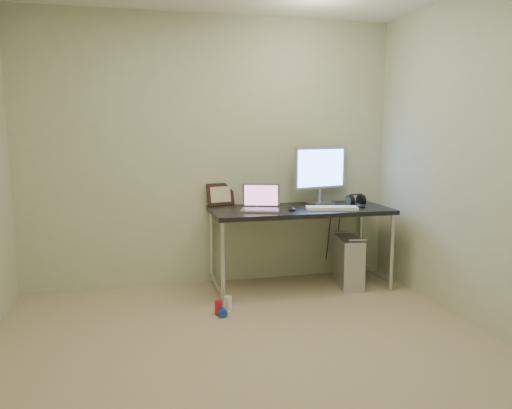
% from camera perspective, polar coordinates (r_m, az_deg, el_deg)
% --- Properties ---
extents(floor, '(3.50, 3.50, 0.00)m').
position_cam_1_polar(floor, '(3.33, -0.03, -17.46)').
color(floor, tan).
rests_on(floor, ground).
extents(wall_back, '(3.50, 0.02, 2.50)m').
position_cam_1_polar(wall_back, '(4.72, -5.10, 5.93)').
color(wall_back, beige).
rests_on(wall_back, ground).
extents(wall_right, '(0.02, 3.50, 2.50)m').
position_cam_1_polar(wall_right, '(3.81, 26.53, 4.50)').
color(wall_right, beige).
rests_on(wall_right, ground).
extents(desk, '(1.63, 0.71, 0.75)m').
position_cam_1_polar(desk, '(4.61, 5.01, -1.34)').
color(desk, black).
rests_on(desk, ground).
extents(tower_computer, '(0.27, 0.47, 0.49)m').
position_cam_1_polar(tower_computer, '(4.80, 10.55, -6.45)').
color(tower_computer, silver).
rests_on(tower_computer, ground).
extents(cable_a, '(0.01, 0.16, 0.69)m').
position_cam_1_polar(cable_a, '(5.09, 8.30, -3.60)').
color(cable_a, black).
rests_on(cable_a, ground).
extents(cable_b, '(0.02, 0.11, 0.71)m').
position_cam_1_polar(cable_b, '(5.11, 9.32, -3.81)').
color(cable_b, black).
rests_on(cable_b, ground).
extents(can_red, '(0.08, 0.08, 0.11)m').
position_cam_1_polar(can_red, '(4.06, -4.30, -11.68)').
color(can_red, red).
rests_on(can_red, ground).
extents(can_white, '(0.08, 0.08, 0.12)m').
position_cam_1_polar(can_white, '(4.14, -3.20, -11.23)').
color(can_white, white).
rests_on(can_white, ground).
extents(can_blue, '(0.07, 0.13, 0.07)m').
position_cam_1_polar(can_blue, '(4.05, -3.92, -12.11)').
color(can_blue, '#153FAD').
rests_on(can_blue, ground).
extents(laptop, '(0.40, 0.36, 0.23)m').
position_cam_1_polar(laptop, '(4.44, 0.52, 0.03)').
color(laptop, '#B3B2B9').
rests_on(laptop, desk).
extents(monitor, '(0.57, 0.23, 0.55)m').
position_cam_1_polar(monitor, '(4.86, 7.37, 3.87)').
color(monitor, '#B3B2B9').
rests_on(monitor, desk).
extents(keyboard, '(0.48, 0.25, 0.03)m').
position_cam_1_polar(keyboard, '(4.53, 8.65, -0.42)').
color(keyboard, white).
rests_on(keyboard, desk).
extents(mouse_right, '(0.08, 0.13, 0.04)m').
position_cam_1_polar(mouse_right, '(4.71, 11.86, -0.07)').
color(mouse_right, black).
rests_on(mouse_right, desk).
extents(mouse_left, '(0.09, 0.12, 0.04)m').
position_cam_1_polar(mouse_left, '(4.44, 4.14, -0.47)').
color(mouse_left, black).
rests_on(mouse_left, desk).
extents(headphones, '(0.20, 0.12, 0.12)m').
position_cam_1_polar(headphones, '(4.94, 11.32, 0.47)').
color(headphones, black).
rests_on(headphones, desk).
extents(picture_frame, '(0.28, 0.13, 0.21)m').
position_cam_1_polar(picture_frame, '(4.74, -4.09, 1.17)').
color(picture_frame, black).
rests_on(picture_frame, desk).
extents(webcam, '(0.04, 0.03, 0.11)m').
position_cam_1_polar(webcam, '(4.72, -0.08, 0.90)').
color(webcam, silver).
rests_on(webcam, desk).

